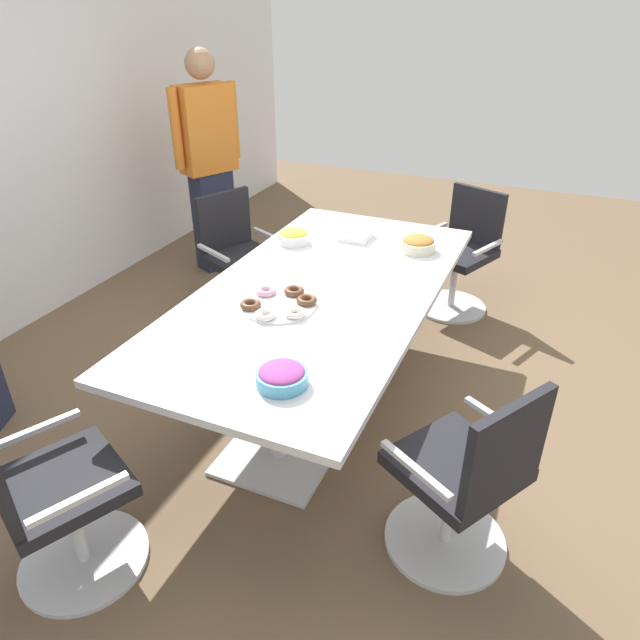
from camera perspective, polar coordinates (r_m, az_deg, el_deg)
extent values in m
cube|color=brown|center=(3.56, 0.00, -7.78)|extent=(10.00, 10.00, 0.01)
cube|color=silver|center=(3.17, 0.00, 2.83)|extent=(2.40, 1.20, 0.04)
cube|color=silver|center=(3.17, -4.08, -13.06)|extent=(0.56, 0.56, 0.02)
cylinder|color=silver|center=(2.94, -4.33, -7.95)|extent=(0.09, 0.09, 0.69)
cube|color=silver|center=(3.97, 3.18, -3.14)|extent=(0.56, 0.56, 0.02)
cylinder|color=silver|center=(3.79, 3.33, 1.40)|extent=(0.09, 0.09, 0.69)
cylinder|color=silver|center=(4.64, 12.72, 1.33)|extent=(0.70, 0.70, 0.02)
cylinder|color=silver|center=(4.55, 13.02, 3.71)|extent=(0.05, 0.05, 0.41)
cube|color=black|center=(4.45, 13.36, 6.40)|extent=(0.60, 0.60, 0.06)
cube|color=black|center=(4.54, 15.21, 9.87)|extent=(0.20, 0.42, 0.42)
cube|color=silver|center=(4.30, 16.25, 6.87)|extent=(0.35, 0.17, 0.02)
cube|color=silver|center=(4.53, 10.95, 8.73)|extent=(0.35, 0.17, 0.02)
cylinder|color=silver|center=(4.47, -7.22, 0.72)|extent=(0.71, 0.71, 0.02)
cylinder|color=silver|center=(4.37, -7.39, 3.18)|extent=(0.05, 0.05, 0.41)
cube|color=black|center=(4.28, -7.59, 5.97)|extent=(0.61, 0.61, 0.06)
cube|color=black|center=(4.35, -9.43, 9.66)|extent=(0.42, 0.22, 0.42)
cube|color=silver|center=(4.36, -5.06, 8.32)|extent=(0.18, 0.35, 0.02)
cube|color=silver|center=(4.11, -10.49, 6.54)|extent=(0.18, 0.35, 0.02)
cylinder|color=silver|center=(2.91, -22.15, -21.02)|extent=(0.72, 0.72, 0.02)
cylinder|color=silver|center=(2.75, -23.03, -18.13)|extent=(0.05, 0.05, 0.41)
cube|color=black|center=(2.59, -24.06, -14.60)|extent=(0.62, 0.62, 0.06)
cube|color=silver|center=(2.71, -26.28, -9.71)|extent=(0.34, 0.19, 0.02)
cube|color=silver|center=(2.33, -22.66, -15.97)|extent=(0.34, 0.19, 0.02)
cylinder|color=silver|center=(2.84, 12.18, -20.41)|extent=(0.74, 0.74, 0.02)
cylinder|color=silver|center=(2.68, 12.68, -17.44)|extent=(0.05, 0.05, 0.41)
cube|color=black|center=(2.52, 13.28, -13.81)|extent=(0.63, 0.63, 0.06)
cube|color=black|center=(2.27, 17.93, -12.13)|extent=(0.40, 0.26, 0.42)
cube|color=silver|center=(2.30, 9.37, -14.30)|extent=(0.21, 0.33, 0.02)
cube|color=silver|center=(2.60, 17.29, -9.46)|extent=(0.21, 0.33, 0.02)
cube|color=#232842|center=(5.18, -10.36, 9.66)|extent=(0.37, 0.32, 0.86)
cube|color=orange|center=(4.98, -11.19, 17.98)|extent=(0.49, 0.39, 0.68)
sphere|color=tan|center=(4.90, -11.78, 23.53)|extent=(0.23, 0.23, 0.23)
cylinder|color=orange|center=(5.11, -8.56, 18.88)|extent=(0.11, 0.11, 0.61)
cylinder|color=orange|center=(4.84, -14.02, 17.78)|extent=(0.11, 0.11, 0.61)
cylinder|color=beige|center=(3.67, 9.62, 7.23)|extent=(0.22, 0.22, 0.07)
ellipsoid|color=#AD702D|center=(3.66, 9.67, 7.72)|extent=(0.19, 0.19, 0.06)
cylinder|color=#4C9EC6|center=(2.39, -3.78, -5.74)|extent=(0.22, 0.22, 0.06)
ellipsoid|color=#9E3D8E|center=(2.37, -3.80, -5.15)|extent=(0.19, 0.19, 0.05)
cylinder|color=white|center=(3.75, -2.62, 8.06)|extent=(0.20, 0.20, 0.06)
ellipsoid|color=yellow|center=(3.73, -2.63, 8.52)|extent=(0.18, 0.18, 0.06)
cylinder|color=white|center=(2.98, -4.08, 1.42)|extent=(0.38, 0.38, 0.01)
torus|color=brown|center=(3.07, -2.56, 2.88)|extent=(0.11, 0.11, 0.03)
torus|color=pink|center=(3.08, -5.34, 2.87)|extent=(0.11, 0.11, 0.03)
torus|color=brown|center=(2.95, -6.87, 1.52)|extent=(0.11, 0.11, 0.03)
torus|color=white|center=(2.85, -5.39, 0.54)|extent=(0.11, 0.11, 0.03)
torus|color=white|center=(2.86, -2.46, 0.73)|extent=(0.11, 0.11, 0.03)
torus|color=brown|center=(2.98, -1.31, 1.97)|extent=(0.11, 0.11, 0.03)
cube|color=white|center=(3.82, 3.53, 8.38)|extent=(0.20, 0.20, 0.05)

